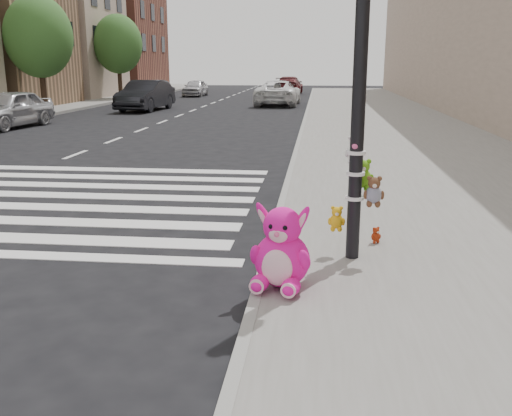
% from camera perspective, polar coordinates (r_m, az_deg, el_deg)
% --- Properties ---
extents(ground, '(120.00, 120.00, 0.00)m').
position_cam_1_polar(ground, '(5.93, -15.91, -10.83)').
color(ground, black).
rests_on(ground, ground).
extents(sidewalk_near, '(7.00, 80.00, 0.14)m').
position_cam_1_polar(sidewalk_near, '(15.40, 16.89, 4.77)').
color(sidewalk_near, slate).
rests_on(sidewalk_near, ground).
extents(curb_edge, '(0.12, 80.00, 0.15)m').
position_cam_1_polar(curb_edge, '(15.15, 3.92, 5.20)').
color(curb_edge, gray).
rests_on(curb_edge, ground).
extents(bld_far_d, '(6.00, 8.00, 10.00)m').
position_cam_1_polar(bld_far_d, '(43.74, -18.39, 16.96)').
color(bld_far_d, tan).
rests_on(bld_far_d, ground).
extents(bld_far_e, '(6.00, 10.00, 9.00)m').
position_cam_1_polar(bld_far_e, '(53.95, -13.39, 16.13)').
color(bld_far_e, brown).
rests_on(bld_far_e, ground).
extents(signal_pole, '(0.66, 0.49, 4.00)m').
position_cam_1_polar(signal_pole, '(6.81, 10.31, 8.67)').
color(signal_pole, black).
rests_on(signal_pole, sidewalk_near).
extents(tree_far_b, '(3.20, 3.20, 5.44)m').
position_cam_1_polar(tree_far_b, '(30.09, -20.91, 15.69)').
color(tree_far_b, '#382619').
rests_on(tree_far_b, sidewalk_far).
extents(tree_far_c, '(3.20, 3.20, 5.44)m').
position_cam_1_polar(tree_far_c, '(40.24, -13.65, 15.64)').
color(tree_far_c, '#382619').
rests_on(tree_far_c, sidewalk_far).
extents(pink_bunny, '(0.68, 0.77, 0.93)m').
position_cam_1_polar(pink_bunny, '(6.02, 2.56, -4.55)').
color(pink_bunny, '#FF15A2').
rests_on(pink_bunny, sidewalk_near).
extents(red_teddy, '(0.19, 0.17, 0.22)m').
position_cam_1_polar(red_teddy, '(7.71, 11.89, -2.66)').
color(red_teddy, '#9D2A0F').
rests_on(red_teddy, sidewalk_near).
extents(car_silver_far, '(2.19, 4.45, 1.46)m').
position_cam_1_polar(car_silver_far, '(24.30, -23.54, 9.07)').
color(car_silver_far, '#AEAFB3').
rests_on(car_silver_far, ground).
extents(car_dark_far, '(2.06, 4.89, 1.57)m').
position_cam_1_polar(car_dark_far, '(31.15, -10.98, 10.99)').
color(car_dark_far, black).
rests_on(car_dark_far, ground).
extents(car_white_near, '(2.54, 5.28, 1.45)m').
position_cam_1_polar(car_white_near, '(34.46, 2.24, 11.43)').
color(car_white_near, white).
rests_on(car_white_near, ground).
extents(car_maroon_near, '(2.13, 4.87, 1.39)m').
position_cam_1_polar(car_maroon_near, '(46.81, 3.34, 12.15)').
color(car_maroon_near, '#51171A').
rests_on(car_maroon_near, ground).
extents(car_silver_deep, '(1.51, 3.67, 1.25)m').
position_cam_1_polar(car_silver_deep, '(44.11, -6.08, 11.87)').
color(car_silver_deep, silver).
rests_on(car_silver_deep, ground).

